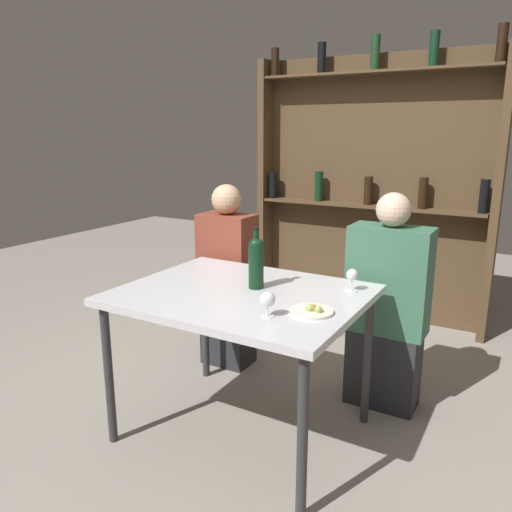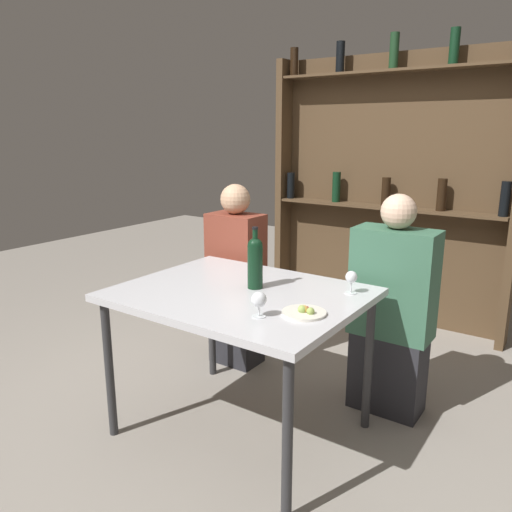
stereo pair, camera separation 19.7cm
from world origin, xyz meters
name	(u,v)px [view 2 (the right image)]	position (x,y,z in m)	size (l,w,h in m)	color
ground_plane	(241,430)	(0.00, 0.00, 0.00)	(10.00, 10.00, 0.00)	gray
dining_table	(240,304)	(0.00, 0.00, 0.71)	(1.17, 0.93, 0.77)	silver
wine_rack_wall	(389,184)	(0.00, 2.00, 1.13)	(1.95, 0.21, 2.24)	#4C3823
wine_bottle	(255,261)	(0.03, 0.09, 0.91)	(0.08, 0.08, 0.31)	black
wine_glass_0	(259,300)	(0.27, -0.23, 0.85)	(0.07, 0.07, 0.11)	silver
wine_glass_1	(351,278)	(0.46, 0.28, 0.85)	(0.06, 0.06, 0.11)	silver
food_plate_0	(304,312)	(0.42, -0.10, 0.78)	(0.19, 0.19, 0.04)	silver
seated_person_left	(236,281)	(-0.51, 0.64, 0.57)	(0.35, 0.22, 1.21)	#26262B
seated_person_right	(391,314)	(0.55, 0.64, 0.57)	(0.44, 0.22, 1.23)	#26262B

